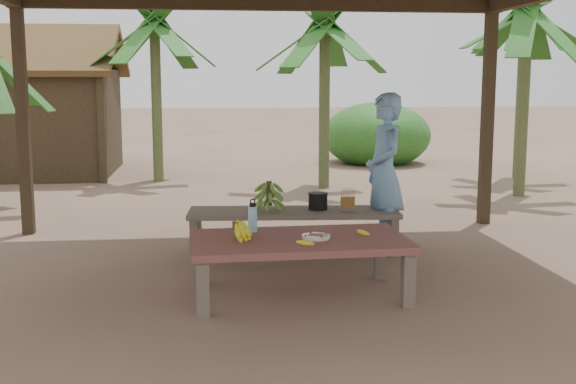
{
  "coord_description": "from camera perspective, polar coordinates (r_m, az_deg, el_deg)",
  "views": [
    {
      "loc": [
        -0.69,
        -6.38,
        1.81
      ],
      "look_at": [
        0.04,
        0.04,
        0.8
      ],
      "focal_mm": 45.0,
      "sensor_mm": 36.0,
      "label": 1
    }
  ],
  "objects": [
    {
      "name": "ground",
      "position": [
        6.67,
        -0.31,
        -6.87
      ],
      "size": [
        80.0,
        80.0,
        0.0
      ],
      "primitive_type": "plane",
      "color": "brown",
      "rests_on": "ground"
    },
    {
      "name": "banana_plant_far",
      "position": [
        13.89,
        18.21,
        12.57
      ],
      "size": [
        1.8,
        1.8,
        3.3
      ],
      "color": "#596638",
      "rests_on": "ground"
    },
    {
      "name": "hut",
      "position": [
        14.89,
        -21.41,
        5.57
      ],
      "size": [
        4.4,
        3.43,
        2.85
      ],
      "color": "black",
      "rests_on": "ground"
    },
    {
      "name": "woman",
      "position": [
        7.68,
        7.61,
        1.55
      ],
      "size": [
        0.45,
        0.64,
        1.68
      ],
      "primitive_type": "imported",
      "rotation": [
        0.0,
        0.0,
        -1.49
      ],
      "color": "#6E9FCF",
      "rests_on": "ground"
    },
    {
      "name": "work_table",
      "position": [
        6.05,
        0.87,
        -4.25
      ],
      "size": [
        1.84,
        1.07,
        0.5
      ],
      "rotation": [
        0.0,
        0.0,
        0.04
      ],
      "color": "brown",
      "rests_on": "ground"
    },
    {
      "name": "banana_plant_ne",
      "position": [
        11.78,
        18.35,
        12.21
      ],
      "size": [
        1.8,
        1.8,
        3.07
      ],
      "color": "#596638",
      "rests_on": "ground"
    },
    {
      "name": "loose_banana_side",
      "position": [
        6.17,
        5.96,
        -3.21
      ],
      "size": [
        0.13,
        0.13,
        0.04
      ],
      "primitive_type": "ellipsoid",
      "rotation": [
        0.0,
        0.0,
        0.77
      ],
      "color": "yellow",
      "rests_on": "work_table"
    },
    {
      "name": "loose_banana_front",
      "position": [
        5.75,
        1.39,
        -4.05
      ],
      "size": [
        0.16,
        0.06,
        0.04
      ],
      "primitive_type": "ellipsoid",
      "rotation": [
        0.0,
        0.0,
        1.48
      ],
      "color": "yellow",
      "rests_on": "work_table"
    },
    {
      "name": "cooking_pot",
      "position": [
        7.62,
        2.38,
        -0.75
      ],
      "size": [
        0.2,
        0.2,
        0.17
      ],
      "primitive_type": "cylinder",
      "color": "black",
      "rests_on": "bench"
    },
    {
      "name": "banana_plant_n",
      "position": [
        12.05,
        2.93,
        12.01
      ],
      "size": [
        1.8,
        1.8,
        2.95
      ],
      "color": "#596638",
      "rests_on": "ground"
    },
    {
      "name": "plate",
      "position": [
        6.0,
        2.23,
        -3.55
      ],
      "size": [
        0.24,
        0.24,
        0.04
      ],
      "color": "white",
      "rests_on": "work_table"
    },
    {
      "name": "green_banana_stalk",
      "position": [
        7.54,
        -1.51,
        -0.25
      ],
      "size": [
        0.31,
        0.31,
        0.33
      ],
      "primitive_type": null,
      "rotation": [
        0.0,
        0.0,
        -0.08
      ],
      "color": "#598C2D",
      "rests_on": "bench"
    },
    {
      "name": "banana_plant_nw",
      "position": [
        13.07,
        -10.49,
        12.08
      ],
      "size": [
        1.8,
        1.8,
        3.06
      ],
      "color": "#596638",
      "rests_on": "ground"
    },
    {
      "name": "water_flask",
      "position": [
        6.26,
        -2.81,
        -2.06
      ],
      "size": [
        0.08,
        0.08,
        0.29
      ],
      "color": "#41B7CC",
      "rests_on": "work_table"
    },
    {
      "name": "skewer_rack",
      "position": [
        7.55,
        4.74,
        -0.59
      ],
      "size": [
        0.19,
        0.09,
        0.24
      ],
      "primitive_type": null,
      "rotation": [
        0.0,
        0.0,
        -0.08
      ],
      "color": "#A57F47",
      "rests_on": "bench"
    },
    {
      "name": "bench",
      "position": [
        7.59,
        0.45,
        -1.86
      ],
      "size": [
        2.24,
        0.77,
        0.45
      ],
      "rotation": [
        0.0,
        0.0,
        -0.08
      ],
      "color": "brown",
      "rests_on": "ground"
    },
    {
      "name": "ripe_banana_bunch",
      "position": [
        5.98,
        -4.26,
        -2.98
      ],
      "size": [
        0.29,
        0.26,
        0.16
      ],
      "primitive_type": null,
      "rotation": [
        0.0,
        0.0,
        0.1
      ],
      "color": "yellow",
      "rests_on": "work_table"
    }
  ]
}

